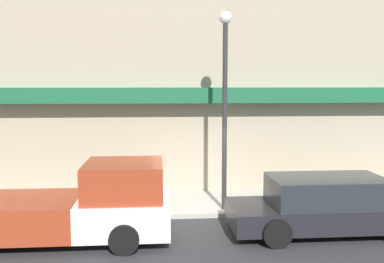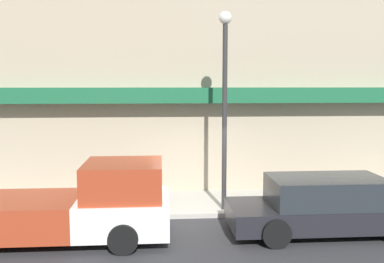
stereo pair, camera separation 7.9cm
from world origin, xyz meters
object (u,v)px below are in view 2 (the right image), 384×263
object	(u,v)px
fire_hydrant	(297,196)
street_lamp	(225,88)
parked_car	(326,206)
pickup_truck	(72,207)

from	to	relation	value
fire_hydrant	street_lamp	bearing A→B (deg)	178.17
parked_car	street_lamp	world-z (taller)	street_lamp
parked_car	fire_hydrant	bearing A→B (deg)	98.55
parked_car	fire_hydrant	world-z (taller)	parked_car
pickup_truck	parked_car	world-z (taller)	pickup_truck
pickup_truck	street_lamp	world-z (taller)	street_lamp
fire_hydrant	street_lamp	xyz separation A→B (m)	(-2.13, 0.07, 3.13)
pickup_truck	fire_hydrant	xyz separation A→B (m)	(6.08, 1.72, -0.31)
pickup_truck	street_lamp	distance (m)	5.17
pickup_truck	parked_car	xyz separation A→B (m)	(6.27, 0.00, -0.12)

